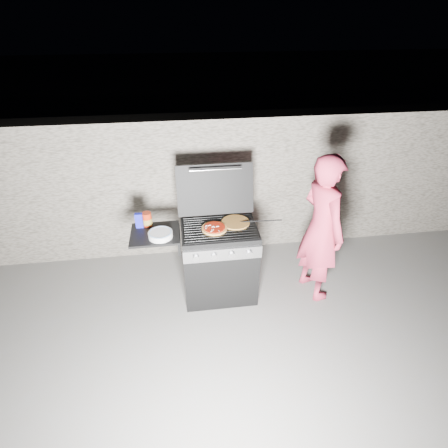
{
  "coord_description": "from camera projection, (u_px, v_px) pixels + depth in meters",
  "views": [
    {
      "loc": [
        -0.37,
        -3.07,
        2.89
      ],
      "look_at": [
        0.05,
        0.0,
        0.95
      ],
      "focal_mm": 28.0,
      "sensor_mm": 36.0,
      "label": 1
    }
  ],
  "objects": [
    {
      "name": "person",
      "position": [
        321.0,
        229.0,
        3.75
      ],
      "size": [
        0.56,
        0.71,
        1.7
      ],
      "primitive_type": "imported",
      "rotation": [
        0.0,
        0.0,
        1.83
      ],
      "color": "#B92F49",
      "rests_on": "ground"
    },
    {
      "name": "pizza_plain",
      "position": [
        236.0,
        222.0,
        3.74
      ],
      "size": [
        0.39,
        0.39,
        0.02
      ],
      "primitive_type": "cylinder",
      "rotation": [
        0.0,
        0.0,
        0.37
      ],
      "color": "gold",
      "rests_on": "gas_grill"
    },
    {
      "name": "sauce_jar",
      "position": [
        147.0,
        219.0,
        3.68
      ],
      "size": [
        0.12,
        0.12,
        0.15
      ],
      "primitive_type": "cylinder",
      "rotation": [
        0.0,
        0.0,
        0.34
      ],
      "color": "#A0230C",
      "rests_on": "gas_grill"
    },
    {
      "name": "stone_wall",
      "position": [
        209.0,
        185.0,
        4.55
      ],
      "size": [
        8.0,
        0.35,
        1.8
      ],
      "primitive_type": "cube",
      "color": "gray",
      "rests_on": "ground"
    },
    {
      "name": "pizza_topped",
      "position": [
        214.0,
        228.0,
        3.63
      ],
      "size": [
        0.3,
        0.3,
        0.03
      ],
      "primitive_type": null,
      "rotation": [
        0.0,
        0.0,
        -0.15
      ],
      "color": "tan",
      "rests_on": "gas_grill"
    },
    {
      "name": "blue_carton",
      "position": [
        139.0,
        221.0,
        3.64
      ],
      "size": [
        0.08,
        0.05,
        0.17
      ],
      "primitive_type": "cube",
      "rotation": [
        0.0,
        0.0,
        -0.05
      ],
      "color": "#121699",
      "rests_on": "gas_grill"
    },
    {
      "name": "tongs",
      "position": [
        259.0,
        221.0,
        3.69
      ],
      "size": [
        0.46,
        0.17,
        0.1
      ],
      "primitive_type": "cylinder",
      "rotation": [
        0.0,
        1.4,
        -0.34
      ],
      "color": "black",
      "rests_on": "gas_grill"
    },
    {
      "name": "ground",
      "position": [
        220.0,
        292.0,
        4.15
      ],
      "size": [
        50.0,
        50.0,
        0.0
      ],
      "primitive_type": "plane",
      "color": "#61605F"
    },
    {
      "name": "gas_grill",
      "position": [
        197.0,
        264.0,
        3.88
      ],
      "size": [
        1.34,
        0.79,
        0.91
      ],
      "primitive_type": null,
      "color": "black",
      "rests_on": "ground"
    },
    {
      "name": "plate_stack",
      "position": [
        160.0,
        234.0,
        3.52
      ],
      "size": [
        0.33,
        0.33,
        0.06
      ],
      "primitive_type": "cylinder",
      "rotation": [
        0.0,
        0.0,
        0.43
      ],
      "color": "silver",
      "rests_on": "gas_grill"
    }
  ]
}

